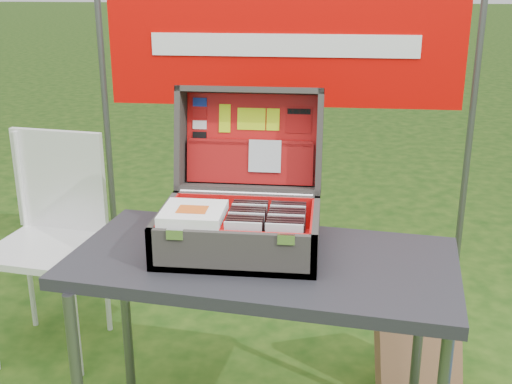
# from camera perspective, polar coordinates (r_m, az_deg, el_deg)

# --- Properties ---
(table) EXTENTS (1.27, 0.74, 0.75)m
(table) POSITION_cam_1_polar(r_m,az_deg,el_deg) (2.21, 0.53, -14.68)
(table) COLOR #232327
(table) RESTS_ON ground
(table_top) EXTENTS (1.27, 0.74, 0.04)m
(table_top) POSITION_cam_1_polar(r_m,az_deg,el_deg) (2.04, 0.55, -6.27)
(table_top) COLOR #232327
(table_top) RESTS_ON ground
(table_leg_bl) EXTENTS (0.04, 0.04, 0.71)m
(table_leg_bl) POSITION_cam_1_polar(r_m,az_deg,el_deg) (2.53, -11.44, -11.02)
(table_leg_bl) COLOR #59595B
(table_leg_bl) RESTS_ON ground
(table_leg_br) EXTENTS (0.04, 0.04, 0.71)m
(table_leg_br) POSITION_cam_1_polar(r_m,az_deg,el_deg) (2.44, 14.22, -12.35)
(table_leg_br) COLOR #59595B
(table_leg_br) RESTS_ON ground
(suitcase) EXTENTS (0.51, 0.52, 0.48)m
(suitcase) POSITION_cam_1_polar(r_m,az_deg,el_deg) (2.04, -1.34, 1.52)
(suitcase) COLOR #413D38
(suitcase) RESTS_ON table
(suitcase_base_bottom) EXTENTS (0.51, 0.36, 0.02)m
(suitcase_base_bottom) POSITION_cam_1_polar(r_m,az_deg,el_deg) (2.06, -1.52, -5.05)
(suitcase_base_bottom) COLOR #413D38
(suitcase_base_bottom) RESTS_ON table_top
(suitcase_base_wall_front) EXTENTS (0.51, 0.02, 0.14)m
(suitcase_base_wall_front) POSITION_cam_1_polar(r_m,az_deg,el_deg) (1.88, -2.26, -5.50)
(suitcase_base_wall_front) COLOR #413D38
(suitcase_base_wall_front) RESTS_ON table_top
(suitcase_base_wall_back) EXTENTS (0.51, 0.02, 0.14)m
(suitcase_base_wall_back) POSITION_cam_1_polar(r_m,az_deg,el_deg) (2.20, -0.91, -1.89)
(suitcase_base_wall_back) COLOR #413D38
(suitcase_base_wall_back) RESTS_ON table_top
(suitcase_base_wall_left) EXTENTS (0.02, 0.36, 0.14)m
(suitcase_base_wall_left) POSITION_cam_1_polar(r_m,az_deg,el_deg) (2.09, -8.16, -3.24)
(suitcase_base_wall_left) COLOR #413D38
(suitcase_base_wall_left) RESTS_ON table_top
(suitcase_base_wall_right) EXTENTS (0.02, 0.36, 0.14)m
(suitcase_base_wall_right) POSITION_cam_1_polar(r_m,az_deg,el_deg) (2.02, 5.31, -3.84)
(suitcase_base_wall_right) COLOR #413D38
(suitcase_base_wall_right) RESTS_ON table_top
(suitcase_liner_floor) EXTENTS (0.47, 0.32, 0.01)m
(suitcase_liner_floor) POSITION_cam_1_polar(r_m,az_deg,el_deg) (2.06, -1.52, -4.72)
(suitcase_liner_floor) COLOR red
(suitcase_liner_floor) RESTS_ON suitcase_base_bottom
(suitcase_latch_left) EXTENTS (0.05, 0.01, 0.03)m
(suitcase_latch_left) POSITION_cam_1_polar(r_m,az_deg,el_deg) (1.88, -7.23, -3.76)
(suitcase_latch_left) COLOR silver
(suitcase_latch_left) RESTS_ON suitcase_base_wall_front
(suitcase_latch_right) EXTENTS (0.05, 0.01, 0.03)m
(suitcase_latch_right) POSITION_cam_1_polar(r_m,az_deg,el_deg) (1.84, 2.70, -4.22)
(suitcase_latch_right) COLOR silver
(suitcase_latch_right) RESTS_ON suitcase_base_wall_front
(suitcase_hinge) EXTENTS (0.45, 0.02, 0.02)m
(suitcase_hinge) POSITION_cam_1_polar(r_m,az_deg,el_deg) (2.18, -0.89, -0.14)
(suitcase_hinge) COLOR silver
(suitcase_hinge) RESTS_ON suitcase_base_wall_back
(suitcase_lid_back) EXTENTS (0.51, 0.09, 0.36)m
(suitcase_lid_back) POSITION_cam_1_polar(r_m,az_deg,el_deg) (2.29, -0.40, 4.75)
(suitcase_lid_back) COLOR #413D38
(suitcase_lid_back) RESTS_ON suitcase_base_wall_back
(suitcase_lid_rim_far) EXTENTS (0.51, 0.14, 0.05)m
(suitcase_lid_rim_far) POSITION_cam_1_polar(r_m,az_deg,el_deg) (2.23, -0.48, 9.06)
(suitcase_lid_rim_far) COLOR #413D38
(suitcase_lid_rim_far) RESTS_ON suitcase_lid_back
(suitcase_lid_rim_near) EXTENTS (0.51, 0.14, 0.05)m
(suitcase_lid_rim_near) POSITION_cam_1_polar(r_m,az_deg,el_deg) (2.25, -0.66, 0.34)
(suitcase_lid_rim_near) COLOR #413D38
(suitcase_lid_rim_near) RESTS_ON suitcase_lid_back
(suitcase_lid_rim_left) EXTENTS (0.02, 0.20, 0.38)m
(suitcase_lid_rim_left) POSITION_cam_1_polar(r_m,az_deg,el_deg) (2.28, -6.67, 4.82)
(suitcase_lid_rim_left) COLOR #413D38
(suitcase_lid_rim_left) RESTS_ON suitcase_lid_back
(suitcase_lid_rim_right) EXTENTS (0.02, 0.20, 0.38)m
(suitcase_lid_rim_right) POSITION_cam_1_polar(r_m,az_deg,el_deg) (2.22, 5.68, 4.49)
(suitcase_lid_rim_right) COLOR #413D38
(suitcase_lid_rim_right) RESTS_ON suitcase_lid_back
(suitcase_lid_liner) EXTENTS (0.46, 0.07, 0.31)m
(suitcase_lid_liner) POSITION_cam_1_polar(r_m,az_deg,el_deg) (2.28, -0.43, 4.74)
(suitcase_lid_liner) COLOR red
(suitcase_lid_liner) RESTS_ON suitcase_lid_back
(suitcase_liner_wall_front) EXTENTS (0.47, 0.01, 0.12)m
(suitcase_liner_wall_front) POSITION_cam_1_polar(r_m,az_deg,el_deg) (1.89, -2.20, -5.07)
(suitcase_liner_wall_front) COLOR red
(suitcase_liner_wall_front) RESTS_ON suitcase_base_bottom
(suitcase_liner_wall_back) EXTENTS (0.47, 0.01, 0.12)m
(suitcase_liner_wall_back) POSITION_cam_1_polar(r_m,az_deg,el_deg) (2.18, -0.96, -1.77)
(suitcase_liner_wall_back) COLOR red
(suitcase_liner_wall_back) RESTS_ON suitcase_base_bottom
(suitcase_liner_wall_left) EXTENTS (0.01, 0.32, 0.12)m
(suitcase_liner_wall_left) POSITION_cam_1_polar(r_m,az_deg,el_deg) (2.08, -7.83, -3.00)
(suitcase_liner_wall_left) COLOR red
(suitcase_liner_wall_left) RESTS_ON suitcase_base_bottom
(suitcase_liner_wall_right) EXTENTS (0.01, 0.32, 0.12)m
(suitcase_liner_wall_right) POSITION_cam_1_polar(r_m,az_deg,el_deg) (2.02, 4.95, -3.57)
(suitcase_liner_wall_right) COLOR red
(suitcase_liner_wall_right) RESTS_ON suitcase_base_bottom
(suitcase_lid_pocket) EXTENTS (0.45, 0.06, 0.15)m
(suitcase_lid_pocket) POSITION_cam_1_polar(r_m,az_deg,el_deg) (2.27, -0.54, 2.61)
(suitcase_lid_pocket) COLOR maroon
(suitcase_lid_pocket) RESTS_ON suitcase_lid_liner
(suitcase_pocket_edge) EXTENTS (0.44, 0.02, 0.02)m
(suitcase_pocket_edge) POSITION_cam_1_polar(r_m,az_deg,el_deg) (2.25, -0.52, 4.42)
(suitcase_pocket_edge) COLOR maroon
(suitcase_pocket_edge) RESTS_ON suitcase_lid_pocket
(suitcase_pocket_cd) EXTENTS (0.11, 0.03, 0.11)m
(suitcase_pocket_cd) POSITION_cam_1_polar(r_m,az_deg,el_deg) (2.24, 0.80, 3.21)
(suitcase_pocket_cd) COLOR silver
(suitcase_pocket_cd) RESTS_ON suitcase_lid_pocket
(lid_sticker_cc_a) EXTENTS (0.05, 0.01, 0.03)m
(lid_sticker_cc_a) POSITION_cam_1_polar(r_m,az_deg,el_deg) (2.30, -5.01, 7.97)
(lid_sticker_cc_a) COLOR #1933B2
(lid_sticker_cc_a) RESTS_ON suitcase_lid_liner
(lid_sticker_cc_b) EXTENTS (0.05, 0.01, 0.03)m
(lid_sticker_cc_b) POSITION_cam_1_polar(r_m,az_deg,el_deg) (2.30, -5.02, 6.97)
(lid_sticker_cc_b) COLOR #B00F0F
(lid_sticker_cc_b) RESTS_ON suitcase_lid_liner
(lid_sticker_cc_c) EXTENTS (0.05, 0.01, 0.03)m
(lid_sticker_cc_c) POSITION_cam_1_polar(r_m,az_deg,el_deg) (2.30, -5.03, 5.97)
(lid_sticker_cc_c) COLOR white
(lid_sticker_cc_c) RESTS_ON suitcase_lid_liner
(lid_sticker_cc_d) EXTENTS (0.05, 0.01, 0.03)m
(lid_sticker_cc_d) POSITION_cam_1_polar(r_m,az_deg,el_deg) (2.30, -5.04, 4.98)
(lid_sticker_cc_d) COLOR black
(lid_sticker_cc_d) RESTS_ON suitcase_lid_liner
(lid_card_neon_tall) EXTENTS (0.04, 0.02, 0.10)m
(lid_card_neon_tall) POSITION_cam_1_polar(r_m,az_deg,el_deg) (2.28, -2.79, 6.56)
(lid_card_neon_tall) COLOR #C4EB15
(lid_card_neon_tall) RESTS_ON suitcase_lid_liner
(lid_card_neon_main) EXTENTS (0.10, 0.02, 0.08)m
(lid_card_neon_main) POSITION_cam_1_polar(r_m,az_deg,el_deg) (2.27, -0.41, 6.51)
(lid_card_neon_main) COLOR #C4EB15
(lid_card_neon_main) RESTS_ON suitcase_lid_liner
(lid_card_neon_small) EXTENTS (0.05, 0.02, 0.08)m
(lid_card_neon_small) POSITION_cam_1_polar(r_m,az_deg,el_deg) (2.26, 1.53, 6.46)
(lid_card_neon_small) COLOR #C4EB15
(lid_card_neon_small) RESTS_ON suitcase_lid_liner
(lid_sticker_band) EXTENTS (0.09, 0.02, 0.09)m
(lid_sticker_band) POSITION_cam_1_polar(r_m,az_deg,el_deg) (2.26, 3.82, 6.39)
(lid_sticker_band) COLOR #B00F0F
(lid_sticker_band) RESTS_ON suitcase_lid_liner
(lid_sticker_band_bar) EXTENTS (0.08, 0.01, 0.02)m
(lid_sticker_band_bar) POSITION_cam_1_polar(r_m,az_deg,el_deg) (2.26, 3.85, 7.15)
(lid_sticker_band_bar) COLOR black
(lid_sticker_band_bar) RESTS_ON suitcase_lid_liner
(cd_left_0) EXTENTS (0.11, 0.01, 0.13)m
(cd_left_0) POSITION_cam_1_polar(r_m,az_deg,el_deg) (1.90, -1.17, -4.51)
(cd_left_0) COLOR silver
(cd_left_0) RESTS_ON suitcase_liner_floor
(cd_left_1) EXTENTS (0.11, 0.01, 0.13)m
(cd_left_1) POSITION_cam_1_polar(r_m,az_deg,el_deg) (1.92, -1.09, -4.28)
(cd_left_1) COLOR black
(cd_left_1) RESTS_ON suitcase_liner_floor
(cd_left_2) EXTENTS (0.11, 0.01, 0.13)m
(cd_left_2) POSITION_cam_1_polar(r_m,az_deg,el_deg) (1.94, -1.01, -4.06)
(cd_left_2) COLOR black
(cd_left_2) RESTS_ON suitcase_liner_floor
(cd_left_3) EXTENTS (0.11, 0.01, 0.13)m
(cd_left_3) POSITION_cam_1_polar(r_m,az_deg,el_deg) (1.96, -0.93, -3.83)
(cd_left_3) COLOR black
(cd_left_3) RESTS_ON suitcase_liner_floor
(cd_left_4) EXTENTS (0.11, 0.01, 0.13)m
(cd_left_4) POSITION_cam_1_polar(r_m,az_deg,el_deg) (1.98, -0.86, -3.62)
(cd_left_4) COLOR silver
(cd_left_4) RESTS_ON suitcase_liner_floor
(cd_left_5) EXTENTS (0.11, 0.01, 0.13)m
(cd_left_5) POSITION_cam_1_polar(r_m,az_deg,el_deg) (1.99, -0.78, -3.40)
(cd_left_5) COLOR black
(cd_left_5) RESTS_ON suitcase_liner_floor
(cd_left_6) EXTENTS (0.11, 0.01, 0.13)m
(cd_left_6) POSITION_cam_1_polar(r_m,az_deg,el_deg) (2.01, -0.71, -3.19)
(cd_left_6) COLOR black
(cd_left_6) RESTS_ON suitcase_liner_floor
(cd_left_7) EXTENTS (0.11, 0.01, 0.13)m
(cd_left_7) POSITION_cam_1_polar(r_m,az_deg,el_deg) (2.03, -0.64, -2.98)
(cd_left_7) COLOR black
(cd_left_7) RESTS_ON suitcase_liner_floor
(cd_left_8) EXTENTS (0.11, 0.01, 0.13)m
(cd_left_8) POSITION_cam_1_polar(r_m,az_deg,el_deg) (2.05, -0.57, -2.78)
(cd_left_8) COLOR silver
(cd_left_8) RESTS_ON suitcase_liner_floor
(cd_left_9) EXTENTS (0.11, 0.01, 0.13)m
(cd_left_9) POSITION_cam_1_polar(r_m,az_deg,el_deg) (2.07, -0.50, -2.58)
(cd_left_9) COLOR black
(cd_left_9) RESTS_ON suitcase_liner_floor
(cd_left_10) EXTENTS (0.11, 0.01, 0.13)m
(cd_left_10) POSITION_cam_1_polar(r_m,az_deg,el_deg) (2.09, -0.44, -2.38)
(cd_left_10) COLOR black
(cd_left_10) RESTS_ON suitcase_liner_floor
(cd_right_0) EXTENTS (0.11, 0.01, 0.13)m
(cd_right_0) POSITION_cam_1_polar(r_m,az_deg,el_deg) (1.89, 2.51, -4.68)
(cd_right_0) COLOR silver
(cd_right_0) RESTS_ON suitcase_liner_floor
(cd_right_1) EXTENTS (0.11, 0.01, 0.13)m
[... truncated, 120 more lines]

